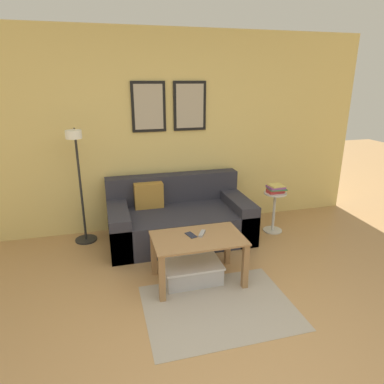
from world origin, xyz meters
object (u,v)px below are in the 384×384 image
(cell_phone, at_px, (191,235))
(floor_lamp, at_px, (79,176))
(coffee_table, at_px, (198,246))
(side_table, at_px, (274,208))
(storage_bin, at_px, (191,270))
(couch, at_px, (178,218))
(remote_control, at_px, (202,233))
(book_stack, at_px, (276,189))

(cell_phone, bearing_deg, floor_lamp, 119.27)
(coffee_table, height_order, side_table, side_table)
(storage_bin, bearing_deg, couch, 84.57)
(cell_phone, bearing_deg, coffee_table, -61.61)
(coffee_table, distance_m, cell_phone, 0.13)
(side_table, relative_size, cell_phone, 3.88)
(couch, bearing_deg, side_table, -6.11)
(coffee_table, xyz_separation_m, remote_control, (0.06, 0.05, 0.11))
(floor_lamp, height_order, remote_control, floor_lamp)
(floor_lamp, distance_m, book_stack, 2.46)
(coffee_table, relative_size, cell_phone, 6.37)
(couch, distance_m, storage_bin, 1.00)
(couch, distance_m, book_stack, 1.32)
(book_stack, relative_size, cell_phone, 1.76)
(couch, distance_m, coffee_table, 1.03)
(coffee_table, bearing_deg, remote_control, 43.04)
(remote_control, bearing_deg, floor_lamp, 167.69)
(coffee_table, bearing_deg, cell_phone, 134.12)
(coffee_table, relative_size, floor_lamp, 0.63)
(couch, xyz_separation_m, cell_phone, (-0.09, -0.96, 0.22))
(coffee_table, relative_size, storage_bin, 1.53)
(storage_bin, bearing_deg, remote_control, 7.75)
(side_table, height_order, remote_control, side_table)
(couch, relative_size, side_table, 3.22)
(storage_bin, bearing_deg, cell_phone, 85.92)
(couch, height_order, side_table, couch)
(coffee_table, height_order, cell_phone, cell_phone)
(floor_lamp, distance_m, side_table, 2.50)
(floor_lamp, height_order, cell_phone, floor_lamp)
(storage_bin, relative_size, side_table, 1.07)
(storage_bin, xyz_separation_m, remote_control, (0.11, 0.02, 0.39))
(couch, xyz_separation_m, side_table, (1.27, -0.14, 0.06))
(storage_bin, xyz_separation_m, floor_lamp, (-1.06, 1.08, 0.78))
(storage_bin, height_order, cell_phone, cell_phone)
(storage_bin, relative_size, floor_lamp, 0.41)
(coffee_table, height_order, book_stack, book_stack)
(cell_phone, bearing_deg, remote_control, -18.52)
(storage_bin, height_order, side_table, side_table)
(side_table, xyz_separation_m, book_stack, (0.00, 0.00, 0.27))
(storage_bin, bearing_deg, book_stack, 31.80)
(side_table, distance_m, cell_phone, 1.60)
(couch, bearing_deg, remote_control, -88.78)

